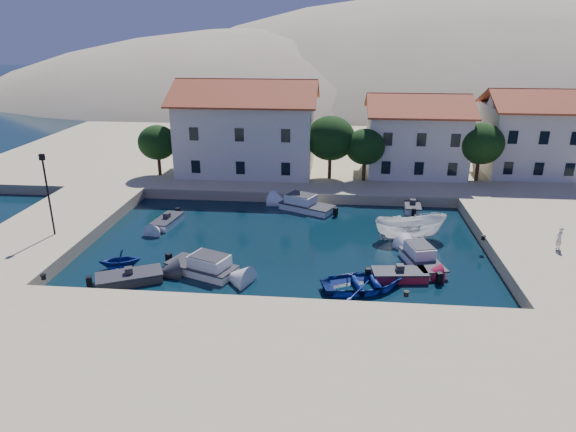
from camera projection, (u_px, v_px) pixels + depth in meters
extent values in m
plane|color=black|center=(269.00, 311.00, 30.33)|extent=(400.00, 400.00, 0.00)
cube|color=#C8B589|center=(253.00, 367.00, 24.56)|extent=(52.00, 12.00, 1.00)
cube|color=#C8B589|center=(563.00, 249.00, 37.65)|extent=(11.00, 20.00, 1.00)
cube|color=#C8B589|center=(51.00, 230.00, 41.21)|extent=(8.00, 20.00, 1.00)
cube|color=#C8B589|center=(323.00, 155.00, 65.46)|extent=(80.00, 36.00, 1.00)
ellipsoid|color=tan|center=(286.00, 166.00, 140.88)|extent=(198.00, 126.00, 72.00)
ellipsoid|color=tan|center=(439.00, 169.00, 157.22)|extent=(220.00, 176.00, 99.00)
cube|color=silver|center=(247.00, 136.00, 55.38)|extent=(14.00, 9.00, 7.50)
pyramid|color=brown|center=(246.00, 90.00, 53.70)|extent=(14.70, 9.45, 2.20)
cube|color=silver|center=(415.00, 142.00, 54.86)|extent=(10.00, 8.00, 6.50)
pyramid|color=brown|center=(418.00, 103.00, 53.42)|extent=(10.50, 8.40, 1.80)
cube|color=silver|center=(528.00, 140.00, 54.62)|extent=(9.00, 8.00, 7.00)
pyramid|color=brown|center=(535.00, 98.00, 53.10)|extent=(9.45, 8.40, 1.80)
cylinder|color=#382314|center=(159.00, 163.00, 54.25)|extent=(0.36, 0.36, 2.50)
ellipsoid|color=black|center=(157.00, 142.00, 53.48)|extent=(4.00, 4.00, 3.60)
cylinder|color=#382314|center=(330.00, 164.00, 53.01)|extent=(0.36, 0.36, 3.00)
ellipsoid|color=black|center=(330.00, 138.00, 52.07)|extent=(5.00, 5.00, 4.50)
cylinder|color=#382314|center=(364.00, 168.00, 52.31)|extent=(0.36, 0.36, 2.50)
ellipsoid|color=black|center=(365.00, 147.00, 51.53)|extent=(4.00, 4.00, 3.60)
cylinder|color=#382314|center=(477.00, 168.00, 52.16)|extent=(0.36, 0.36, 2.75)
ellipsoid|color=black|center=(481.00, 144.00, 51.31)|extent=(4.60, 4.60, 4.14)
cylinder|color=black|center=(49.00, 197.00, 38.00)|extent=(0.14, 0.14, 6.00)
cube|color=black|center=(42.00, 157.00, 36.96)|extent=(0.35, 0.25, 0.45)
cylinder|color=black|center=(43.00, 277.00, 31.97)|extent=(0.36, 0.36, 0.30)
cylinder|color=black|center=(406.00, 294.00, 29.96)|extent=(0.36, 0.36, 0.30)
cylinder|color=black|center=(483.00, 238.00, 37.95)|extent=(0.36, 0.36, 0.30)
cube|color=#2E2E33|center=(130.00, 279.00, 33.76)|extent=(4.51, 3.43, 0.90)
cube|color=#2E2E33|center=(129.00, 274.00, 33.65)|extent=(4.61, 3.51, 0.10)
cube|color=#2E2E33|center=(129.00, 271.00, 33.57)|extent=(0.67, 0.67, 0.50)
cube|color=white|center=(202.00, 269.00, 35.05)|extent=(5.19, 3.70, 0.90)
cube|color=#2E2E33|center=(201.00, 265.00, 34.94)|extent=(5.31, 3.78, 0.10)
cube|color=white|center=(201.00, 260.00, 34.81)|extent=(3.00, 2.57, 0.90)
imported|color=navy|center=(363.00, 289.00, 32.92)|extent=(6.22, 5.18, 1.11)
cube|color=maroon|center=(399.00, 276.00, 34.15)|extent=(3.68, 1.96, 0.90)
cube|color=#2E2E33|center=(400.00, 271.00, 34.04)|extent=(3.76, 2.00, 0.10)
cube|color=#2E2E33|center=(400.00, 268.00, 33.96)|extent=(0.55, 0.55, 0.50)
cube|color=white|center=(422.00, 263.00, 35.96)|extent=(2.89, 4.72, 0.90)
cube|color=#2E2E33|center=(423.00, 259.00, 35.84)|extent=(2.95, 4.83, 0.10)
cube|color=white|center=(423.00, 254.00, 35.72)|extent=(2.08, 2.65, 0.90)
imported|color=white|center=(409.00, 239.00, 40.69)|extent=(5.97, 3.05, 2.20)
cube|color=white|center=(412.00, 208.00, 46.99)|extent=(1.59, 3.06, 0.90)
cube|color=#2E2E33|center=(413.00, 204.00, 46.87)|extent=(1.62, 3.13, 0.10)
cube|color=#2E2E33|center=(413.00, 202.00, 46.80)|extent=(0.53, 0.53, 0.50)
imported|color=navy|center=(121.00, 267.00, 35.89)|extent=(3.42, 3.17, 1.47)
cube|color=white|center=(167.00, 222.00, 43.57)|extent=(2.04, 3.64, 0.90)
cube|color=#2E2E33|center=(167.00, 218.00, 43.46)|extent=(2.08, 3.72, 0.10)
cube|color=#2E2E33|center=(167.00, 216.00, 43.38)|extent=(0.57, 0.57, 0.50)
cube|color=white|center=(307.00, 208.00, 46.97)|extent=(5.25, 4.00, 0.90)
cube|color=#2E2E33|center=(307.00, 204.00, 46.85)|extent=(5.37, 4.08, 0.10)
cube|color=white|center=(307.00, 201.00, 46.72)|extent=(3.07, 2.71, 0.90)
imported|color=silver|center=(559.00, 238.00, 36.17)|extent=(0.71, 0.67, 1.63)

